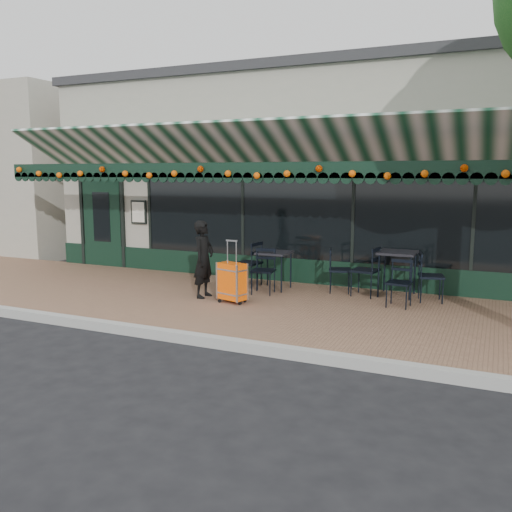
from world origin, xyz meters
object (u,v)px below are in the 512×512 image
at_px(chair_a_right, 431,277).
at_px(cafe_table_a, 398,256).
at_px(woman, 204,259).
at_px(chair_b_left, 248,263).
at_px(cafe_table_b, 274,255).
at_px(chair_a_front, 399,283).
at_px(chair_b_right, 340,270).
at_px(chair_b_front, 263,271).
at_px(suitcase, 232,282).
at_px(chair_a_left, 365,271).

bearing_deg(chair_a_right, cafe_table_a, 58.70).
height_order(woman, chair_b_left, woman).
distance_m(cafe_table_b, chair_a_front, 2.53).
height_order(chair_b_left, chair_b_right, chair_b_left).
height_order(chair_a_front, chair_b_left, chair_b_left).
xyz_separation_m(chair_a_front, chair_b_front, (-2.51, -0.00, 0.02)).
bearing_deg(cafe_table_b, chair_a_right, 3.48).
height_order(suitcase, chair_a_left, suitcase).
relative_size(woman, cafe_table_b, 1.90).
distance_m(chair_a_left, chair_a_front, 0.94).
relative_size(suitcase, cafe_table_b, 1.48).
relative_size(suitcase, chair_b_front, 1.28).
bearing_deg(cafe_table_b, woman, -127.43).
relative_size(suitcase, chair_b_left, 1.20).
bearing_deg(chair_b_left, chair_a_front, 88.19).
bearing_deg(cafe_table_b, chair_a_left, 4.60).
bearing_deg(cafe_table_a, chair_b_left, -173.39).
bearing_deg(chair_b_front, chair_a_left, 10.33).
height_order(chair_b_left, chair_b_front, chair_b_left).
bearing_deg(chair_a_left, chair_b_front, -63.68).
bearing_deg(chair_b_left, chair_a_left, 99.88).
bearing_deg(chair_a_front, chair_b_right, 153.91).
bearing_deg(suitcase, cafe_table_b, 96.91).
relative_size(woman, chair_b_front, 1.64).
height_order(woman, chair_a_right, woman).
xyz_separation_m(cafe_table_b, chair_a_left, (1.76, 0.14, -0.20)).
height_order(chair_a_left, chair_a_front, chair_a_left).
xyz_separation_m(cafe_table_a, chair_b_right, (-1.04, -0.14, -0.33)).
bearing_deg(woman, chair_a_left, -63.71).
relative_size(chair_a_front, chair_b_front, 0.95).
xyz_separation_m(chair_a_right, chair_a_front, (-0.45, -0.64, -0.04)).
bearing_deg(suitcase, chair_b_right, 64.07).
xyz_separation_m(chair_a_left, chair_b_right, (-0.51, 0.11, -0.04)).
relative_size(chair_a_right, chair_b_front, 1.03).
height_order(woman, chair_a_left, woman).
relative_size(chair_b_left, chair_b_front, 1.07).
bearing_deg(cafe_table_a, chair_b_right, -172.37).
bearing_deg(chair_b_left, cafe_table_a, 104.36).
bearing_deg(cafe_table_a, chair_b_front, -159.85).
xyz_separation_m(cafe_table_b, chair_b_left, (-0.58, 0.05, -0.21)).
bearing_deg(woman, cafe_table_a, -64.01).
bearing_deg(cafe_table_b, chair_a_front, -10.54).
height_order(suitcase, chair_a_front, suitcase).
relative_size(suitcase, chair_a_left, 1.18).
relative_size(chair_a_front, chair_b_right, 0.96).
relative_size(cafe_table_a, chair_b_right, 0.99).
height_order(cafe_table_b, chair_a_right, chair_a_right).
xyz_separation_m(chair_b_right, chair_b_front, (-1.28, -0.71, 0.01)).
distance_m(suitcase, chair_b_left, 1.45).
bearing_deg(chair_a_front, cafe_table_a, 106.14).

